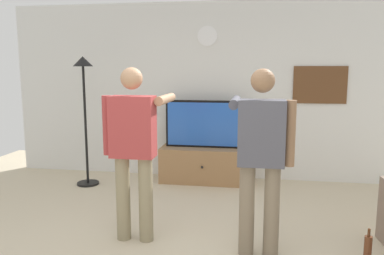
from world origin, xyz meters
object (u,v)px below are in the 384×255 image
at_px(tv_stand, 204,165).
at_px(wall_clock, 207,36).
at_px(framed_picture, 320,85).
at_px(person_standing_nearer_couch, 261,152).
at_px(person_standing_nearer_lamp, 134,144).
at_px(floor_lamp, 84,94).
at_px(beverage_bottle, 368,251).
at_px(television, 205,124).

bearing_deg(tv_stand, wall_clock, 90.00).
xyz_separation_m(framed_picture, person_standing_nearer_couch, (-0.88, -2.47, -0.50)).
relative_size(wall_clock, person_standing_nearer_lamp, 0.17).
height_order(framed_picture, person_standing_nearer_lamp, framed_picture).
distance_m(tv_stand, floor_lamp, 2.04).
bearing_deg(framed_picture, tv_stand, -169.96).
distance_m(wall_clock, beverage_bottle, 3.68).
height_order(wall_clock, person_standing_nearer_lamp, wall_clock).
bearing_deg(person_standing_nearer_couch, tv_stand, 109.95).
distance_m(tv_stand, framed_picture, 2.08).
relative_size(television, floor_lamp, 0.63).
bearing_deg(person_standing_nearer_couch, wall_clock, 107.76).
bearing_deg(person_standing_nearer_couch, person_standing_nearer_lamp, 174.18).
xyz_separation_m(wall_clock, person_standing_nearer_couch, (0.79, -2.47, -1.22)).
height_order(framed_picture, beverage_bottle, framed_picture).
height_order(wall_clock, beverage_bottle, wall_clock).
relative_size(tv_stand, framed_picture, 1.72).
bearing_deg(person_standing_nearer_lamp, framed_picture, 48.28).
distance_m(framed_picture, beverage_bottle, 2.86).
height_order(television, person_standing_nearer_couch, person_standing_nearer_couch).
xyz_separation_m(tv_stand, person_standing_nearer_lamp, (-0.43, -2.05, 0.71)).
bearing_deg(wall_clock, television, -90.00).
relative_size(television, wall_clock, 3.96).
bearing_deg(person_standing_nearer_couch, television, 109.56).
relative_size(person_standing_nearer_lamp, beverage_bottle, 5.03).
relative_size(wall_clock, beverage_bottle, 0.87).
distance_m(wall_clock, floor_lamp, 2.01).
xyz_separation_m(television, beverage_bottle, (1.73, -2.29, -0.74)).
bearing_deg(person_standing_nearer_couch, beverage_bottle, -4.03).
relative_size(television, framed_picture, 1.55).
height_order(television, wall_clock, wall_clock).
bearing_deg(wall_clock, person_standing_nearer_couch, -72.24).
relative_size(tv_stand, television, 1.11).
height_order(tv_stand, person_standing_nearer_couch, person_standing_nearer_couch).
xyz_separation_m(person_standing_nearer_couch, beverage_bottle, (0.94, -0.07, -0.82)).
xyz_separation_m(framed_picture, person_standing_nearer_lamp, (-2.09, -2.35, -0.49)).
bearing_deg(television, floor_lamp, -164.85).
height_order(television, framed_picture, framed_picture).
bearing_deg(wall_clock, framed_picture, 0.17).
height_order(tv_stand, framed_picture, framed_picture).
xyz_separation_m(wall_clock, person_standing_nearer_lamp, (-0.43, -2.34, -1.21)).
bearing_deg(beverage_bottle, framed_picture, 91.34).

